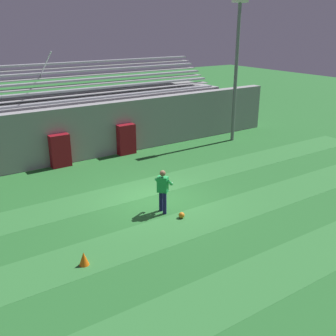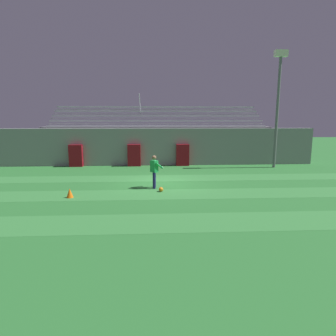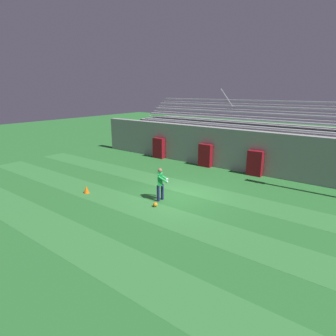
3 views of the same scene
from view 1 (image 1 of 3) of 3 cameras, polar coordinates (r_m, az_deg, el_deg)
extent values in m
plane|color=#286B2D|center=(15.80, -1.72, -4.67)|extent=(80.00, 80.00, 0.00)
cube|color=#337A38|center=(11.79, 14.43, -14.80)|extent=(28.00, 1.84, 0.01)
cube|color=#337A38|center=(14.08, 3.33, -7.97)|extent=(28.00, 1.84, 0.01)
cube|color=#337A38|center=(16.87, -4.16, -3.03)|extent=(28.00, 1.84, 0.01)
cube|color=gray|center=(20.83, -11.29, 5.23)|extent=(24.00, 0.60, 2.80)
cube|color=maroon|center=(19.90, -15.38, 2.43)|extent=(0.96, 0.44, 1.63)
cube|color=maroon|center=(21.23, -6.06, 4.15)|extent=(0.96, 0.44, 1.63)
cube|color=gray|center=(22.95, -13.59, 6.56)|extent=(18.00, 3.90, 2.90)
cube|color=#A8AAB2|center=(21.18, -12.37, 9.70)|extent=(17.10, 0.36, 0.10)
cube|color=gray|center=(21.04, -12.12, 9.01)|extent=(17.10, 0.60, 0.04)
cube|color=#A8AAB2|center=(21.76, -13.15, 10.99)|extent=(17.10, 0.36, 0.10)
cube|color=gray|center=(21.61, -12.91, 10.32)|extent=(17.10, 0.60, 0.04)
cube|color=#A8AAB2|center=(22.36, -13.89, 12.20)|extent=(17.10, 0.36, 0.10)
cube|color=gray|center=(22.20, -13.66, 11.56)|extent=(17.10, 0.60, 0.04)
cube|color=#A8AAB2|center=(22.96, -14.60, 13.35)|extent=(17.10, 0.36, 0.10)
cube|color=gray|center=(22.80, -14.38, 12.74)|extent=(17.10, 0.60, 0.04)
cube|color=#A8AAB2|center=(23.58, -15.28, 14.43)|extent=(17.10, 0.36, 0.10)
cube|color=gray|center=(23.42, -15.06, 13.85)|extent=(17.10, 0.60, 0.04)
cylinder|color=#A8AAB2|center=(21.59, -17.48, 13.88)|extent=(0.06, 2.63, 1.65)
cylinder|color=slate|center=(23.50, 9.81, 13.12)|extent=(0.20, 0.20, 7.72)
cylinder|color=#19194C|center=(14.77, -1.04, -4.76)|extent=(0.20, 0.20, 0.82)
cylinder|color=#19194C|center=(14.54, -0.49, -5.19)|extent=(0.20, 0.20, 0.82)
cube|color=green|center=(14.37, -0.78, -2.41)|extent=(0.42, 0.45, 0.60)
sphere|color=brown|center=(14.20, -0.79, -0.77)|extent=(0.22, 0.22, 0.22)
cylinder|color=green|center=(14.54, -1.49, -1.91)|extent=(0.43, 0.36, 0.37)
cylinder|color=green|center=(14.40, 0.31, -2.14)|extent=(0.43, 0.36, 0.37)
cube|color=silver|center=(14.75, -1.07, -2.12)|extent=(0.15, 0.15, 0.08)
cube|color=silver|center=(14.63, 0.40, -2.31)|extent=(0.15, 0.15, 0.08)
sphere|color=orange|center=(14.37, 1.99, -6.85)|extent=(0.22, 0.22, 0.22)
cone|color=orange|center=(12.00, -12.12, -12.74)|extent=(0.30, 0.30, 0.42)
camera|label=2|loc=(8.29, 70.88, -17.38)|focal=30.00mm
camera|label=3|loc=(15.51, 53.42, 7.53)|focal=30.00mm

